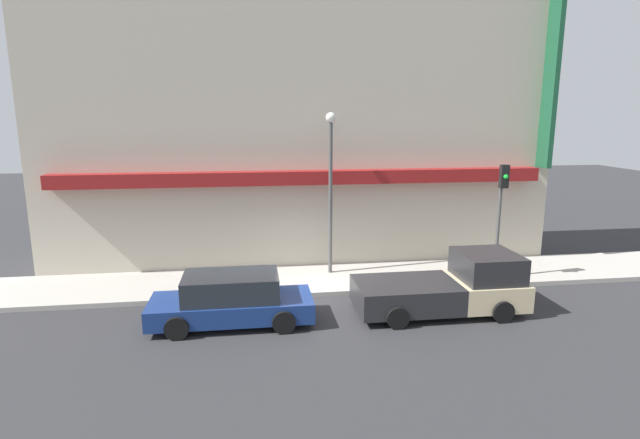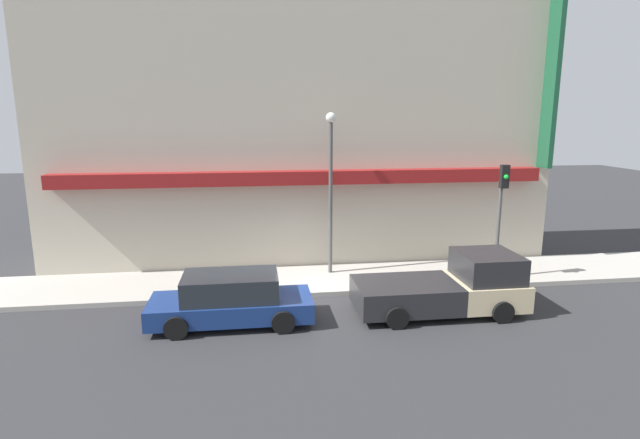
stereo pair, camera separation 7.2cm
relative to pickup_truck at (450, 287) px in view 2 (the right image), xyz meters
name	(u,v)px [view 2 (the right image)]	position (x,y,z in m)	size (l,w,h in m)	color
ground_plane	(316,297)	(-3.89, 1.73, -0.78)	(80.00, 80.00, 0.00)	#2D2D30
sidewalk	(310,280)	(-3.89, 3.30, -0.70)	(36.00, 3.14, 0.16)	#ADA89E
building	(301,121)	(-3.87, 6.35, 4.91)	(19.80, 3.80, 11.41)	#BCB29E
pickup_truck	(450,287)	(0.00, 0.00, 0.00)	(5.08, 2.28, 1.80)	beige
parked_car	(231,300)	(-6.56, 0.00, -0.07)	(4.62, 1.99, 1.47)	navy
fire_hydrant	(232,282)	(-6.64, 2.23, -0.30)	(0.16, 0.16, 0.65)	red
street_lamp	(331,175)	(-3.07, 3.84, 3.01)	(0.36, 0.36, 5.84)	#4C4C4C
traffic_light	(501,202)	(2.69, 2.29, 2.17)	(0.28, 0.42, 4.09)	#4C4C4C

